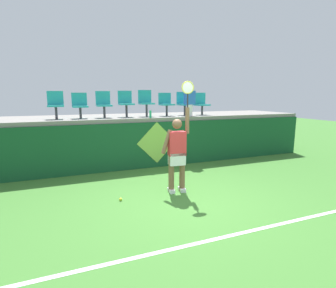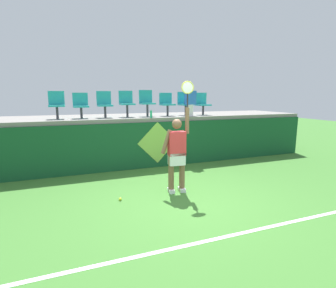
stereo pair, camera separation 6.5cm
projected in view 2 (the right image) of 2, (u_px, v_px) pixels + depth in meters
name	position (u px, v px, depth m)	size (l,w,h in m)	color
ground_plane	(184.00, 201.00, 5.54)	(40.00, 40.00, 0.00)	#3D752D
court_back_wall	(144.00, 145.00, 8.06)	(12.13, 0.20, 1.40)	#144C28
spectator_platform	(134.00, 117.00, 8.99)	(12.13, 2.42, 0.12)	gray
court_baseline_stripe	(224.00, 237.00, 4.14)	(10.91, 0.08, 0.01)	white
tennis_player	(177.00, 151.00, 5.95)	(0.75, 0.30, 2.50)	white
tennis_ball	(120.00, 199.00, 5.58)	(0.07, 0.07, 0.07)	#D1E533
water_bottle	(151.00, 114.00, 8.05)	(0.07, 0.07, 0.22)	#26B272
stadium_chair_0	(57.00, 103.00, 7.61)	(0.44, 0.42, 0.80)	#38383D
stadium_chair_1	(81.00, 104.00, 7.86)	(0.44, 0.42, 0.75)	#38383D
stadium_chair_2	(104.00, 103.00, 8.10)	(0.44, 0.42, 0.81)	#38383D
stadium_chair_3	(127.00, 102.00, 8.34)	(0.44, 0.42, 0.82)	#38383D
stadium_chair_4	(147.00, 101.00, 8.58)	(0.44, 0.42, 0.85)	#38383D
stadium_chair_5	(167.00, 103.00, 8.84)	(0.44, 0.42, 0.76)	#38383D
stadium_chair_6	(185.00, 102.00, 9.08)	(0.44, 0.42, 0.79)	#38383D
stadium_chair_7	(202.00, 103.00, 9.33)	(0.44, 0.42, 0.77)	#38383D
spectator_0	(190.00, 100.00, 8.67)	(0.34, 0.20, 1.02)	white
wall_signage_mount	(158.00, 167.00, 8.24)	(1.27, 0.01, 1.41)	#144C28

